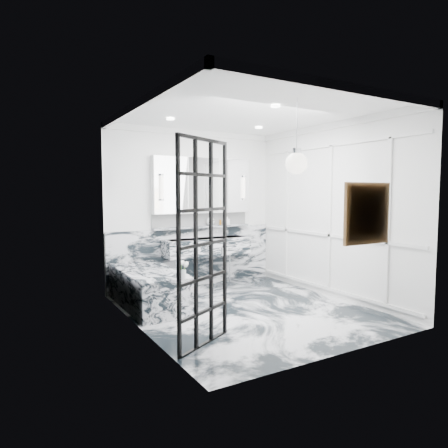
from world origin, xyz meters
TOP-DOWN VIEW (x-y plane):
  - floor at (0.00, 0.00)m, footprint 3.60×3.60m
  - ceiling at (0.00, 0.00)m, footprint 3.60×3.60m
  - wall_back at (0.00, 1.80)m, footprint 3.60×0.00m
  - wall_front at (0.00, -1.80)m, footprint 3.60×0.00m
  - wall_left at (-1.60, 0.00)m, footprint 0.00×3.60m
  - wall_right at (1.60, 0.00)m, footprint 0.00×3.60m
  - marble_clad_back at (0.00, 1.78)m, footprint 3.18×0.05m
  - marble_clad_left at (-1.59, 0.00)m, footprint 0.02×3.56m
  - panel_molding at (1.58, 0.00)m, footprint 0.03×3.40m
  - soap_bottle_a at (0.63, 1.71)m, footprint 0.08×0.08m
  - soap_bottle_b at (0.67, 1.71)m, footprint 0.08×0.08m
  - soap_bottle_c at (0.63, 1.71)m, footprint 0.15×0.15m
  - face_pot at (0.30, 1.71)m, footprint 0.15×0.15m
  - amber_bottle at (0.51, 1.71)m, footprint 0.04×0.04m
  - flower_vase at (-0.98, 0.09)m, footprint 0.08×0.08m
  - crittall_door at (-1.15, -0.84)m, footprint 0.80×0.45m
  - artwork at (0.37, -1.76)m, footprint 0.57×0.05m
  - pendant_light at (-0.16, -1.20)m, footprint 0.25×0.25m
  - trough_sink at (0.15, 1.55)m, footprint 1.60×0.45m
  - ledge at (0.15, 1.72)m, footprint 1.90×0.14m
  - subway_tile at (0.15, 1.78)m, footprint 1.90×0.03m
  - mirror_cabinet at (0.15, 1.73)m, footprint 1.90×0.16m
  - sconce_left at (-0.67, 1.63)m, footprint 0.07×0.07m
  - sconce_right at (0.97, 1.63)m, footprint 0.07×0.07m
  - bathtub at (-1.18, 0.90)m, footprint 0.75×1.65m

SIDE VIEW (x-z plane):
  - floor at x=0.00m, z-range 0.00..0.00m
  - bathtub at x=-1.18m, z-range 0.00..0.55m
  - marble_clad_back at x=0.00m, z-range 0.00..1.05m
  - flower_vase at x=-0.98m, z-range 0.55..0.67m
  - trough_sink at x=0.15m, z-range 0.58..0.88m
  - ledge at x=0.15m, z-range 1.05..1.09m
  - crittall_door at x=-1.15m, z-range 0.00..2.27m
  - amber_bottle at x=0.51m, z-range 1.09..1.19m
  - soap_bottle_c at x=0.63m, z-range 1.09..1.24m
  - face_pot at x=0.30m, z-range 1.09..1.24m
  - soap_bottle_b at x=0.67m, z-range 1.09..1.25m
  - soap_bottle_a at x=0.63m, z-range 1.09..1.29m
  - subway_tile at x=0.15m, z-range 1.09..1.32m
  - panel_molding at x=1.58m, z-range 0.15..2.45m
  - marble_clad_left at x=-1.59m, z-range 0.00..2.68m
  - wall_back at x=0.00m, z-range -0.40..3.20m
  - wall_front at x=0.00m, z-range -0.40..3.20m
  - wall_left at x=-1.60m, z-range -0.40..3.20m
  - wall_right at x=1.60m, z-range -0.40..3.20m
  - artwork at x=0.37m, z-range 1.19..1.76m
  - sconce_left at x=-0.67m, z-range 1.58..1.98m
  - sconce_right at x=0.97m, z-range 1.58..1.98m
  - mirror_cabinet at x=0.15m, z-range 1.32..2.32m
  - pendant_light at x=-0.16m, z-range 1.90..2.15m
  - ceiling at x=0.00m, z-range 2.80..2.80m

